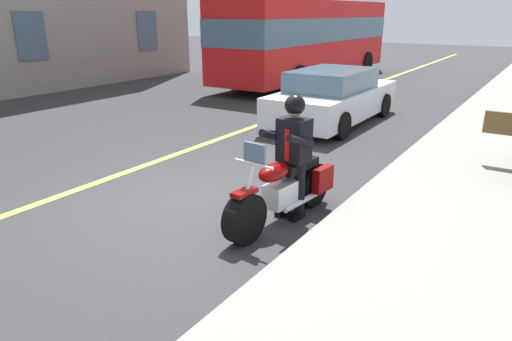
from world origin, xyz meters
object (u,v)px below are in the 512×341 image
(motorcycle_main, at_px, (284,190))
(bus_near, at_px, (310,35))
(rider_main, at_px, (293,146))
(car_dark, at_px, (333,97))

(motorcycle_main, height_order, bus_near, bus_near)
(rider_main, bearing_deg, bus_near, -153.93)
(rider_main, bearing_deg, car_dark, -161.18)
(motorcycle_main, bearing_deg, car_dark, -161.88)
(motorcycle_main, xyz_separation_m, bus_near, (-12.72, -6.12, 1.42))
(motorcycle_main, xyz_separation_m, car_dark, (-5.90, -1.93, 0.24))
(motorcycle_main, bearing_deg, rider_main, 175.04)
(bus_near, relative_size, car_dark, 2.40)
(rider_main, bearing_deg, motorcycle_main, -4.96)
(car_dark, bearing_deg, motorcycle_main, 18.12)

